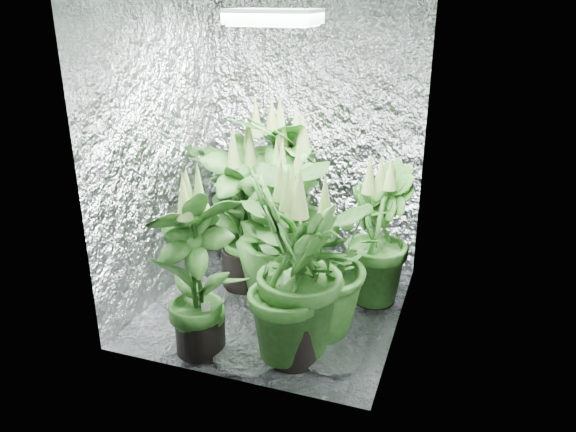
% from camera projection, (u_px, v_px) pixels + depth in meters
% --- Properties ---
extents(ground, '(1.60, 1.60, 0.00)m').
position_uv_depth(ground, '(276.00, 306.00, 3.76)').
color(ground, silver).
rests_on(ground, ground).
extents(walls, '(1.62, 1.62, 2.00)m').
position_uv_depth(walls, '(275.00, 162.00, 3.39)').
color(walls, silver).
rests_on(walls, ground).
extents(grow_lamp, '(0.50, 0.30, 0.22)m').
position_uv_depth(grow_lamp, '(273.00, 17.00, 3.09)').
color(grow_lamp, gray).
rests_on(grow_lamp, ceiling).
extents(plant_a, '(1.05, 1.05, 1.27)m').
position_uv_depth(plant_a, '(265.00, 187.00, 4.20)').
color(plant_a, black).
rests_on(plant_a, ground).
extents(plant_b, '(0.77, 0.77, 1.15)m').
position_uv_depth(plant_b, '(243.00, 217.00, 3.85)').
color(plant_b, black).
rests_on(plant_b, ground).
extents(plant_c, '(0.58, 0.58, 1.03)m').
position_uv_depth(plant_c, '(378.00, 237.00, 3.66)').
color(plant_c, black).
rests_on(plant_c, ground).
extents(plant_d, '(0.92, 0.92, 1.27)m').
position_uv_depth(plant_d, '(286.00, 205.00, 3.87)').
color(plant_d, black).
rests_on(plant_d, ground).
extents(plant_e, '(1.04, 1.04, 1.07)m').
position_uv_depth(plant_e, '(311.00, 260.00, 3.26)').
color(plant_e, black).
rests_on(plant_e, ground).
extents(plant_f, '(0.75, 0.75, 1.10)m').
position_uv_depth(plant_f, '(196.00, 272.00, 3.11)').
color(plant_f, black).
rests_on(plant_f, ground).
extents(plant_g, '(0.68, 0.68, 1.19)m').
position_uv_depth(plant_g, '(294.00, 272.00, 3.01)').
color(plant_g, black).
rests_on(plant_g, ground).
extents(plant_h, '(0.69, 0.69, 1.11)m').
position_uv_depth(plant_h, '(279.00, 230.00, 3.65)').
color(plant_h, black).
rests_on(plant_h, ground).
extents(circulation_fan, '(0.17, 0.28, 0.33)m').
position_uv_depth(circulation_fan, '(385.00, 262.00, 4.05)').
color(circulation_fan, black).
rests_on(circulation_fan, ground).
extents(plant_label, '(0.05, 0.04, 0.08)m').
position_uv_depth(plant_label, '(206.00, 309.00, 3.14)').
color(plant_label, white).
rests_on(plant_label, plant_f).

